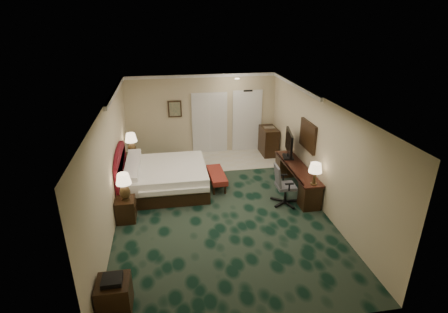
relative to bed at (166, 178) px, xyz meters
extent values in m
cube|color=black|center=(1.30, -1.15, -0.35)|extent=(5.00, 7.50, 0.00)
cube|color=silver|center=(1.30, -1.15, 2.35)|extent=(5.00, 7.50, 0.00)
cube|color=beige|center=(1.30, 2.60, 1.00)|extent=(5.00, 0.00, 2.70)
cube|color=beige|center=(1.30, -4.90, 1.00)|extent=(5.00, 0.00, 2.70)
cube|color=beige|center=(-1.20, -1.15, 1.00)|extent=(0.00, 7.50, 2.70)
cube|color=beige|center=(3.80, -1.15, 1.00)|extent=(0.00, 7.50, 2.70)
cube|color=beige|center=(2.20, 1.75, -0.34)|extent=(3.20, 1.70, 0.01)
cube|color=white|center=(2.85, 2.57, 0.70)|extent=(1.02, 0.06, 2.18)
cube|color=silver|center=(1.55, 2.56, 0.70)|extent=(1.20, 0.06, 2.10)
cube|color=#3F5B4A|center=(0.40, 2.56, 1.25)|extent=(0.45, 0.06, 0.55)
cube|color=white|center=(3.76, -0.55, 1.20)|extent=(0.05, 0.95, 0.75)
cube|color=white|center=(0.00, 0.00, 0.00)|extent=(2.19, 2.03, 0.70)
cube|color=black|center=(-0.96, -1.38, -0.07)|extent=(0.44, 0.50, 0.55)
cube|color=black|center=(-0.94, 1.26, -0.05)|extent=(0.47, 0.54, 0.59)
cube|color=maroon|center=(1.41, -0.01, -0.15)|extent=(0.45, 1.20, 0.40)
cube|color=black|center=(-0.90, -4.12, -0.06)|extent=(0.53, 0.53, 0.58)
cube|color=black|center=(3.53, -0.61, 0.00)|extent=(0.52, 2.40, 0.69)
cube|color=black|center=(3.48, 0.04, 0.74)|extent=(0.28, 1.01, 0.79)
cube|color=black|center=(3.51, 2.05, 0.12)|extent=(0.49, 0.89, 0.94)
camera|label=1|loc=(0.14, -8.74, 4.25)|focal=28.00mm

